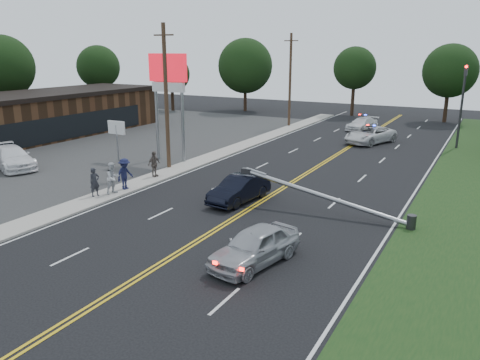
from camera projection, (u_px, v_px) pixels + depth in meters
The scene contains 26 objects.
ground at pixel (172, 257), 19.26m from camera, with size 120.00×120.00×0.00m, color black.
parking_lot at pixel (44, 158), 36.96m from camera, with size 25.00×60.00×0.01m, color #2D2D2D.
sidewalk at pixel (161, 175), 31.58m from camera, with size 1.80×70.00×0.12m, color #A49E94.
centerline_yellow at pixel (274, 194), 27.70m from camera, with size 0.36×80.00×0.00m, color gold.
pharmacy_building at pixel (18, 117), 43.45m from camera, with size 8.40×30.40×4.30m.
pylon_sign at pixel (168, 82), 34.34m from camera, with size 3.20×0.35×8.00m.
small_sign at pixel (117, 131), 35.25m from camera, with size 1.60×0.14×3.10m.
traffic_signal at pixel (462, 99), 39.63m from camera, with size 0.28×0.41×7.05m.
fallen_streetlight at pixel (332, 199), 23.83m from camera, with size 9.36×0.44×1.91m.
utility_pole_mid at pixel (166, 97), 32.29m from camera, with size 1.60×0.28×10.00m.
utility_pole_far at pixel (290, 80), 50.88m from camera, with size 1.60×0.28×10.00m.
tree_2 at pixel (2, 67), 51.10m from camera, with size 6.84×6.84×9.91m.
tree_3 at pixel (98, 67), 60.64m from camera, with size 5.48×5.48×8.88m.
tree_4 at pixel (172, 74), 64.82m from camera, with size 5.04×5.04×7.57m.
tree_5 at pixel (245, 66), 63.93m from camera, with size 7.42×7.42×9.86m.
tree_6 at pixel (355, 68), 59.40m from camera, with size 5.35×5.35×8.72m.
tree_7 at pixel (450, 71), 53.79m from camera, with size 6.14×6.14×9.01m.
crashed_sedan at pixel (239, 189), 26.14m from camera, with size 1.53×4.39×1.45m, color black.
waiting_sedan at pixel (255, 246), 18.48m from camera, with size 1.76×4.38×1.49m, color #A7A9AF.
parked_car at pixel (11, 158), 33.52m from camera, with size 2.21×5.43×1.58m, color white.
emergency_a at pixel (370, 135), 42.67m from camera, with size 2.53×5.48×1.52m, color silver.
emergency_b at pixel (362, 124), 49.70m from camera, with size 1.83×4.49×1.30m, color white.
bystander_a at pixel (95, 182), 26.71m from camera, with size 0.61×0.40×1.66m, color #24252B.
bystander_b at pixel (113, 178), 27.17m from camera, with size 0.91×0.71×1.86m, color silver.
bystander_c at pixel (125, 174), 28.02m from camera, with size 1.22×0.70×1.89m, color #191C3E.
bystander_d at pixel (154, 164), 30.84m from camera, with size 1.00×0.42×1.71m, color #62554E.
Camera 1 is at (10.96, -14.18, 8.22)m, focal length 35.00 mm.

